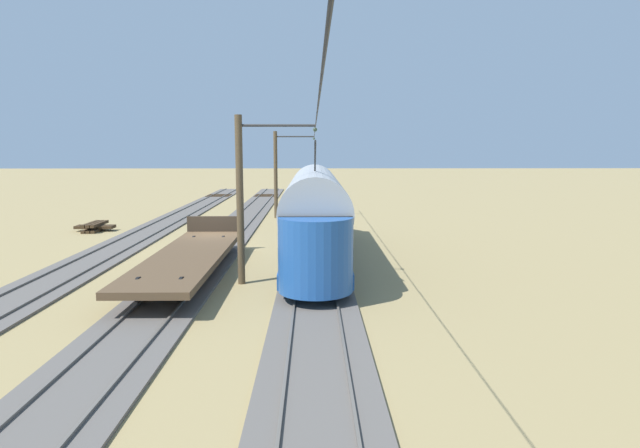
{
  "coord_description": "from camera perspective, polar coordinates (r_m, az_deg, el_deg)",
  "views": [
    {
      "loc": [
        -5.11,
        26.56,
        5.27
      ],
      "look_at": [
        -5.42,
        3.43,
        1.9
      ],
      "focal_mm": 29.38,
      "sensor_mm": 36.0,
      "label": 1
    }
  ],
  "objects": [
    {
      "name": "catenary_pole_foreground",
      "position": [
        39.62,
        -4.71,
        5.59
      ],
      "size": [
        3.11,
        0.28,
        6.51
      ],
      "color": "#4C3D28",
      "rests_on": "ground"
    },
    {
      "name": "ground_plane",
      "position": [
        27.55,
        -11.46,
        -2.91
      ],
      "size": [
        220.0,
        220.0,
        0.0
      ],
      "primitive_type": "plane",
      "color": "#937F51"
    },
    {
      "name": "overhead_wire_run",
      "position": [
        20.83,
        -0.72,
        10.19
      ],
      "size": [
        2.9,
        42.95,
        0.18
      ],
      "color": "black",
      "rests_on": "ground"
    },
    {
      "name": "catenary_pole_mid_near",
      "position": [
        20.28,
        -8.44,
        2.97
      ],
      "size": [
        3.11,
        0.28,
        6.51
      ],
      "color": "#4C3D28",
      "rests_on": "ground"
    },
    {
      "name": "flatcar_adjacent",
      "position": [
        22.34,
        -14.01,
        -3.35
      ],
      "size": [
        2.8,
        11.77,
        1.6
      ],
      "color": "brown",
      "rests_on": "ground"
    },
    {
      "name": "track_third_siding",
      "position": [
        29.25,
        -21.41,
        -2.57
      ],
      "size": [
        2.8,
        80.0,
        0.18
      ],
      "color": "#56514C",
      "rests_on": "ground"
    },
    {
      "name": "vintage_streetcar",
      "position": [
        24.59,
        -0.57,
        1.24
      ],
      "size": [
        2.65,
        16.55,
        5.37
      ],
      "color": "#1E4C93",
      "rests_on": "ground"
    },
    {
      "name": "track_streetcar_siding",
      "position": [
        27.37,
        -0.58,
        -2.7
      ],
      "size": [
        2.8,
        80.0,
        0.18
      ],
      "color": "#56514C",
      "rests_on": "ground"
    },
    {
      "name": "track_adjacent_siding",
      "position": [
        27.85,
        -11.35,
        -2.68
      ],
      "size": [
        2.8,
        80.0,
        0.18
      ],
      "color": "#56514C",
      "rests_on": "ground"
    },
    {
      "name": "spare_tie_stack",
      "position": [
        36.46,
        -23.29,
        -0.28
      ],
      "size": [
        2.4,
        2.4,
        0.54
      ],
      "color": "#382819",
      "rests_on": "ground"
    }
  ]
}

